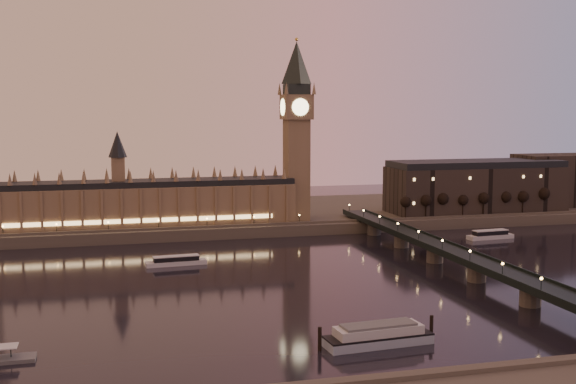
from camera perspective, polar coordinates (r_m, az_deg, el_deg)
name	(u,v)px	position (r m, az deg, el deg)	size (l,w,h in m)	color
ground	(246,284)	(291.78, -3.37, -7.29)	(700.00, 700.00, 0.00)	black
far_embankment	(241,216)	(455.94, -3.70, -1.88)	(560.00, 130.00, 6.00)	#423D35
palace_of_westminster	(130,198)	(402.16, -12.38, -0.46)	(180.00, 26.62, 52.00)	brown
big_ben	(297,120)	(413.56, 0.68, 5.75)	(17.68, 17.68, 104.00)	brown
westminster_bridge	(454,259)	(320.62, 12.97, -5.17)	(13.20, 260.00, 15.30)	black
city_block	(505,184)	(481.42, 16.76, 0.61)	(155.00, 45.00, 34.00)	black
bare_tree_0	(405,201)	(426.60, 9.25, -0.74)	(6.73, 6.73, 13.69)	black
bare_tree_1	(426,201)	(431.94, 10.82, -0.68)	(6.73, 6.73, 13.69)	black
bare_tree_2	(446,200)	(437.60, 12.35, -0.62)	(6.73, 6.73, 13.69)	black
bare_tree_3	(465,199)	(443.56, 13.83, -0.57)	(6.73, 6.73, 13.69)	black
bare_tree_4	(485,199)	(449.82, 15.28, -0.51)	(6.73, 6.73, 13.69)	black
bare_tree_5	(504,198)	(456.35, 16.69, -0.46)	(6.73, 6.73, 13.69)	black
bare_tree_6	(523,197)	(463.15, 18.05, -0.41)	(6.73, 6.73, 13.69)	black
bare_tree_7	(541,197)	(470.21, 19.38, -0.36)	(6.73, 6.73, 13.69)	black
cruise_boat_a	(176,261)	(329.52, -8.83, -5.41)	(27.42, 7.66, 4.33)	silver
cruise_boat_b	(490,235)	(406.00, 15.69, -3.28)	(26.69, 8.81, 4.84)	silver
moored_barge	(378,335)	(220.07, 7.15, -11.17)	(37.81, 11.69, 6.95)	#96A8BF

